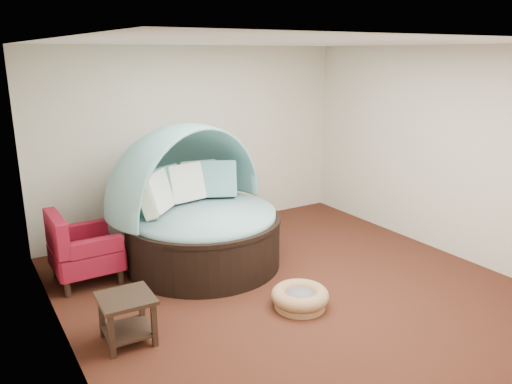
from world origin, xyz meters
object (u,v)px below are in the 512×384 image
canopy_daybed (196,200)px  pet_basket (300,297)px  red_armchair (81,250)px  side_table (127,313)px

canopy_daybed → pet_basket: canopy_daybed is taller
canopy_daybed → pet_basket: (0.43, -1.71, -0.74)m
canopy_daybed → red_armchair: canopy_daybed is taller
canopy_daybed → pet_basket: bearing=-94.3°
side_table → red_armchair: bearing=92.1°
side_table → pet_basket: bearing=-10.2°
canopy_daybed → red_armchair: 1.52m
red_armchair → side_table: red_armchair is taller
pet_basket → red_armchair: size_ratio=0.86×
pet_basket → canopy_daybed: bearing=104.1°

